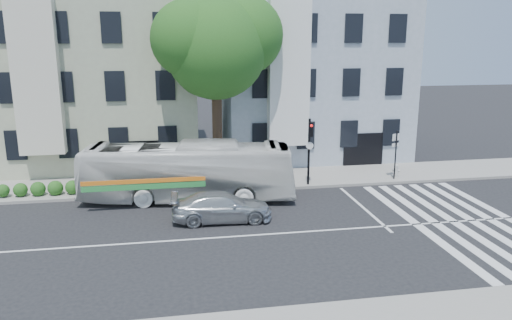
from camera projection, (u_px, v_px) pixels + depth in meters
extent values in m
plane|color=black|center=(238.00, 236.00, 20.83)|extent=(120.00, 120.00, 0.00)
cube|color=gray|center=(219.00, 181.00, 28.46)|extent=(80.00, 4.00, 0.15)
cube|color=#9EA187|center=(101.00, 78.00, 32.69)|extent=(12.00, 10.00, 11.00)
cube|color=#8F9CAA|center=(307.00, 75.00, 35.02)|extent=(12.00, 10.00, 11.00)
cylinder|color=#2D2116|center=(217.00, 136.00, 28.34)|extent=(0.56, 0.56, 5.20)
sphere|color=#214A17|center=(216.00, 48.00, 27.16)|extent=(5.60, 5.60, 5.60)
sphere|color=#214A17|center=(244.00, 35.00, 27.64)|extent=(4.40, 4.40, 4.40)
sphere|color=#214A17|center=(190.00, 39.00, 26.52)|extent=(4.20, 4.20, 4.20)
sphere|color=#214A17|center=(218.00, 17.00, 27.95)|extent=(3.80, 3.80, 3.80)
sphere|color=#214A17|center=(204.00, 66.00, 27.87)|extent=(3.40, 3.40, 3.40)
imported|color=silver|center=(188.00, 172.00, 25.14)|extent=(3.96, 10.97, 2.99)
imported|color=silver|center=(222.00, 207.00, 22.48)|extent=(2.00, 4.57, 1.31)
cylinder|color=black|center=(309.00, 153.00, 27.26)|extent=(0.13, 0.13, 3.83)
cube|color=black|center=(311.00, 129.00, 26.70)|extent=(0.30, 0.26, 0.77)
sphere|color=red|center=(312.00, 126.00, 26.52)|extent=(0.15, 0.15, 0.15)
cylinder|color=white|center=(310.00, 146.00, 27.01)|extent=(0.39, 0.14, 0.40)
cylinder|color=#B6B6B2|center=(396.00, 172.00, 29.04)|extent=(0.25, 0.25, 0.62)
sphere|color=#B6B6B2|center=(396.00, 166.00, 28.96)|extent=(0.23, 0.23, 0.23)
cylinder|color=#B6B6B2|center=(396.00, 170.00, 29.02)|extent=(0.44, 0.27, 0.15)
cylinder|color=black|center=(396.00, 155.00, 28.40)|extent=(0.08, 0.08, 2.82)
cube|color=white|center=(396.00, 137.00, 28.25)|extent=(0.49, 0.22, 0.39)
cube|color=white|center=(395.00, 145.00, 28.36)|extent=(0.49, 0.22, 0.20)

